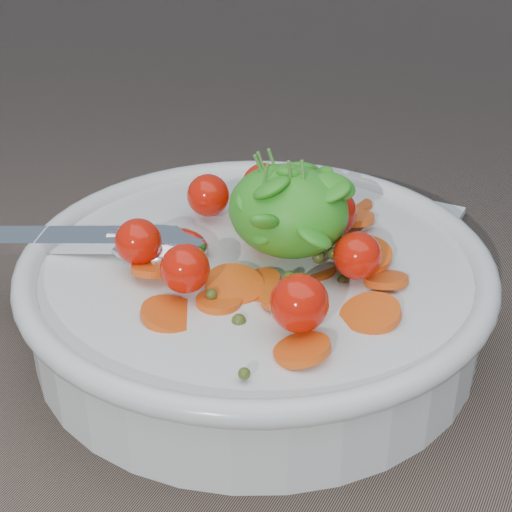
% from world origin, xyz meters
% --- Properties ---
extents(ground, '(6.00, 6.00, 0.00)m').
position_xyz_m(ground, '(0.00, 0.00, 0.00)').
color(ground, brown).
rests_on(ground, ground).
extents(bowl, '(0.33, 0.30, 0.13)m').
position_xyz_m(bowl, '(-0.00, 0.02, 0.04)').
color(bowl, silver).
rests_on(bowl, ground).
extents(napkin, '(0.17, 0.15, 0.01)m').
position_xyz_m(napkin, '(-0.00, 0.18, 0.00)').
color(napkin, white).
rests_on(napkin, ground).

